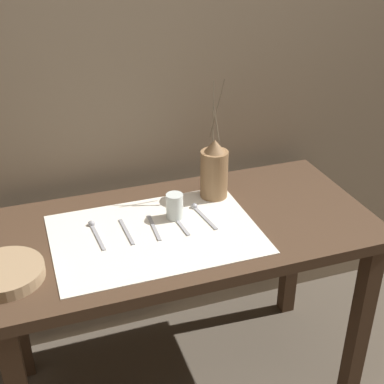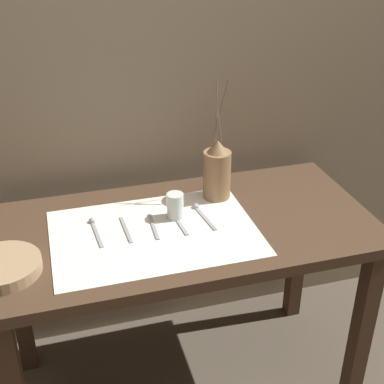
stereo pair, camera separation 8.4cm
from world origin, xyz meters
name	(u,v)px [view 1 (the left image)]	position (x,y,z in m)	size (l,w,h in m)	color
ground_plane	(184,380)	(0.00, 0.00, 0.00)	(12.00, 12.00, 0.00)	brown
stone_wall_back	(144,61)	(0.00, 0.43, 1.20)	(7.00, 0.06, 2.40)	gray
wooden_table	(183,250)	(0.00, 0.00, 0.64)	(1.31, 0.64, 0.75)	#422D1E
linen_cloth	(156,234)	(-0.10, -0.03, 0.75)	(0.67, 0.47, 0.00)	silver
pitcher_with_flowers	(214,171)	(0.17, 0.15, 0.85)	(0.10, 0.10, 0.44)	olive
wooden_bowl	(5,273)	(-0.58, -0.11, 0.77)	(0.23, 0.23, 0.04)	#9E7F5B
glass_tumbler_near	(175,206)	(-0.01, 0.05, 0.80)	(0.06, 0.06, 0.09)	silver
spoon_outer	(94,229)	(-0.29, 0.06, 0.75)	(0.03, 0.18, 0.02)	#939399
knife_center	(127,232)	(-0.19, 0.01, 0.75)	(0.02, 0.16, 0.00)	#939399
fork_inner	(154,227)	(-0.10, 0.01, 0.75)	(0.02, 0.16, 0.00)	#939399
fork_outer	(179,223)	(-0.01, 0.01, 0.75)	(0.02, 0.16, 0.00)	#939399
spoon_inner	(198,211)	(0.08, 0.06, 0.75)	(0.04, 0.18, 0.02)	#939399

